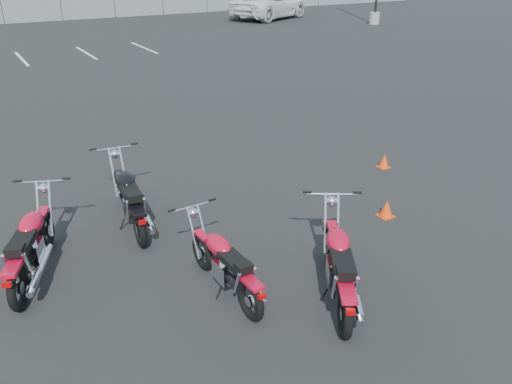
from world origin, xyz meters
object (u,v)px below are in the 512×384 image
motorcycle_front_red (32,246)px  motorcycle_third_red (225,265)px  motorcycle_second_black (130,199)px  motorcycle_rear_red (339,266)px

motorcycle_front_red → motorcycle_third_red: bearing=-39.1°
motorcycle_second_black → motorcycle_rear_red: 3.97m
motorcycle_front_red → motorcycle_third_red: size_ratio=1.09×
motorcycle_front_red → motorcycle_rear_red: motorcycle_rear_red is taller
motorcycle_front_red → motorcycle_third_red: (2.26, -1.83, -0.05)m
motorcycle_third_red → motorcycle_rear_red: motorcycle_rear_red is taller
motorcycle_second_black → motorcycle_third_red: (0.51, -2.62, -0.06)m
motorcycle_front_red → motorcycle_second_black: size_ratio=0.96×
motorcycle_third_red → motorcycle_rear_red: bearing=-35.3°
motorcycle_rear_red → motorcycle_second_black: bearing=117.1°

